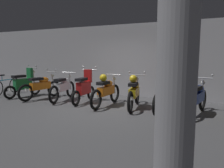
{
  "coord_description": "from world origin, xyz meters",
  "views": [
    {
      "loc": [
        3.21,
        -5.99,
        1.68
      ],
      "look_at": [
        0.21,
        0.39,
        0.75
      ],
      "focal_mm": 34.52,
      "sensor_mm": 36.0,
      "label": 1
    }
  ],
  "objects_px": {
    "motorbike_slot_0": "(24,84)",
    "motorbike_slot_2": "(63,87)",
    "motorbike_slot_7": "(197,98)",
    "support_pillar": "(176,73)",
    "motorbike_slot_5": "(134,92)",
    "motorbike_slot_1": "(41,86)",
    "motorbike_slot_4": "(106,90)",
    "motorbike_slot_3": "(84,88)",
    "motorbike_slot_6": "(164,95)",
    "bicycle": "(6,86)"
  },
  "relations": [
    {
      "from": "motorbike_slot_1",
      "to": "motorbike_slot_4",
      "type": "xyz_separation_m",
      "value": [
        2.84,
        0.02,
        0.03
      ]
    },
    {
      "from": "motorbike_slot_1",
      "to": "motorbike_slot_2",
      "type": "height_order",
      "value": "motorbike_slot_1"
    },
    {
      "from": "motorbike_slot_2",
      "to": "motorbike_slot_6",
      "type": "height_order",
      "value": "motorbike_slot_6"
    },
    {
      "from": "motorbike_slot_1",
      "to": "motorbike_slot_7",
      "type": "xyz_separation_m",
      "value": [
        5.69,
        0.12,
        0.0
      ]
    },
    {
      "from": "motorbike_slot_0",
      "to": "motorbike_slot_3",
      "type": "height_order",
      "value": "same"
    },
    {
      "from": "motorbike_slot_2",
      "to": "motorbike_slot_5",
      "type": "height_order",
      "value": "motorbike_slot_5"
    },
    {
      "from": "motorbike_slot_3",
      "to": "support_pillar",
      "type": "relative_size",
      "value": 0.57
    },
    {
      "from": "motorbike_slot_3",
      "to": "support_pillar",
      "type": "height_order",
      "value": "support_pillar"
    },
    {
      "from": "motorbike_slot_7",
      "to": "motorbike_slot_3",
      "type": "bearing_deg",
      "value": 179.45
    },
    {
      "from": "motorbike_slot_0",
      "to": "motorbike_slot_5",
      "type": "distance_m",
      "value": 4.73
    },
    {
      "from": "motorbike_slot_0",
      "to": "motorbike_slot_5",
      "type": "xyz_separation_m",
      "value": [
        4.73,
        0.13,
        0.0
      ]
    },
    {
      "from": "motorbike_slot_3",
      "to": "motorbike_slot_6",
      "type": "height_order",
      "value": "motorbike_slot_3"
    },
    {
      "from": "motorbike_slot_4",
      "to": "motorbike_slot_7",
      "type": "bearing_deg",
      "value": 2.03
    },
    {
      "from": "motorbike_slot_4",
      "to": "motorbike_slot_2",
      "type": "bearing_deg",
      "value": 175.95
    },
    {
      "from": "motorbike_slot_5",
      "to": "motorbike_slot_7",
      "type": "relative_size",
      "value": 1.0
    },
    {
      "from": "motorbike_slot_3",
      "to": "motorbike_slot_7",
      "type": "bearing_deg",
      "value": -0.55
    },
    {
      "from": "motorbike_slot_0",
      "to": "motorbike_slot_5",
      "type": "height_order",
      "value": "motorbike_slot_0"
    },
    {
      "from": "motorbike_slot_0",
      "to": "motorbike_slot_1",
      "type": "height_order",
      "value": "motorbike_slot_0"
    },
    {
      "from": "motorbike_slot_2",
      "to": "motorbike_slot_7",
      "type": "distance_m",
      "value": 4.75
    },
    {
      "from": "motorbike_slot_5",
      "to": "motorbike_slot_7",
      "type": "height_order",
      "value": "same"
    },
    {
      "from": "motorbike_slot_0",
      "to": "motorbike_slot_1",
      "type": "xyz_separation_m",
      "value": [
        0.95,
        -0.02,
        -0.04
      ]
    },
    {
      "from": "motorbike_slot_0",
      "to": "motorbike_slot_2",
      "type": "xyz_separation_m",
      "value": [
        1.89,
        0.13,
        -0.04
      ]
    },
    {
      "from": "motorbike_slot_0",
      "to": "motorbike_slot_2",
      "type": "height_order",
      "value": "motorbike_slot_0"
    },
    {
      "from": "motorbike_slot_6",
      "to": "motorbike_slot_2",
      "type": "bearing_deg",
      "value": -179.77
    },
    {
      "from": "bicycle",
      "to": "motorbike_slot_6",
      "type": "bearing_deg",
      "value": 0.98
    },
    {
      "from": "motorbike_slot_1",
      "to": "motorbike_slot_7",
      "type": "relative_size",
      "value": 1.0
    },
    {
      "from": "motorbike_slot_2",
      "to": "motorbike_slot_3",
      "type": "relative_size",
      "value": 1.15
    },
    {
      "from": "bicycle",
      "to": "motorbike_slot_3",
      "type": "bearing_deg",
      "value": 1.5
    },
    {
      "from": "motorbike_slot_2",
      "to": "motorbike_slot_3",
      "type": "distance_m",
      "value": 0.95
    },
    {
      "from": "motorbike_slot_6",
      "to": "motorbike_slot_1",
      "type": "bearing_deg",
      "value": -177.98
    },
    {
      "from": "motorbike_slot_2",
      "to": "bicycle",
      "type": "height_order",
      "value": "motorbike_slot_2"
    },
    {
      "from": "motorbike_slot_5",
      "to": "motorbike_slot_2",
      "type": "bearing_deg",
      "value": 179.88
    },
    {
      "from": "motorbike_slot_0",
      "to": "support_pillar",
      "type": "relative_size",
      "value": 0.57
    },
    {
      "from": "motorbike_slot_2",
      "to": "motorbike_slot_1",
      "type": "bearing_deg",
      "value": -170.82
    },
    {
      "from": "motorbike_slot_1",
      "to": "support_pillar",
      "type": "height_order",
      "value": "support_pillar"
    },
    {
      "from": "motorbike_slot_4",
      "to": "motorbike_slot_5",
      "type": "distance_m",
      "value": 0.95
    },
    {
      "from": "motorbike_slot_1",
      "to": "support_pillar",
      "type": "relative_size",
      "value": 0.65
    },
    {
      "from": "motorbike_slot_4",
      "to": "support_pillar",
      "type": "bearing_deg",
      "value": -53.3
    },
    {
      "from": "motorbike_slot_2",
      "to": "motorbike_slot_6",
      "type": "bearing_deg",
      "value": 0.23
    },
    {
      "from": "motorbike_slot_7",
      "to": "support_pillar",
      "type": "distance_m",
      "value": 4.02
    },
    {
      "from": "motorbike_slot_2",
      "to": "motorbike_slot_6",
      "type": "xyz_separation_m",
      "value": [
        3.8,
        0.02,
        0.0
      ]
    },
    {
      "from": "motorbike_slot_1",
      "to": "support_pillar",
      "type": "xyz_separation_m",
      "value": [
        5.67,
        -3.78,
        0.99
      ]
    },
    {
      "from": "motorbike_slot_6",
      "to": "motorbike_slot_7",
      "type": "height_order",
      "value": "same"
    },
    {
      "from": "motorbike_slot_1",
      "to": "motorbike_slot_2",
      "type": "relative_size",
      "value": 1.0
    },
    {
      "from": "motorbike_slot_0",
      "to": "bicycle",
      "type": "distance_m",
      "value": 1.1
    },
    {
      "from": "motorbike_slot_1",
      "to": "motorbike_slot_6",
      "type": "xyz_separation_m",
      "value": [
        4.74,
        0.17,
        0.0
      ]
    },
    {
      "from": "motorbike_slot_3",
      "to": "motorbike_slot_4",
      "type": "xyz_separation_m",
      "value": [
        0.95,
        -0.14,
        -0.0
      ]
    },
    {
      "from": "motorbike_slot_7",
      "to": "motorbike_slot_2",
      "type": "bearing_deg",
      "value": 179.59
    },
    {
      "from": "motorbike_slot_6",
      "to": "motorbike_slot_5",
      "type": "bearing_deg",
      "value": -178.72
    },
    {
      "from": "motorbike_slot_5",
      "to": "motorbike_slot_1",
      "type": "bearing_deg",
      "value": -177.8
    }
  ]
}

